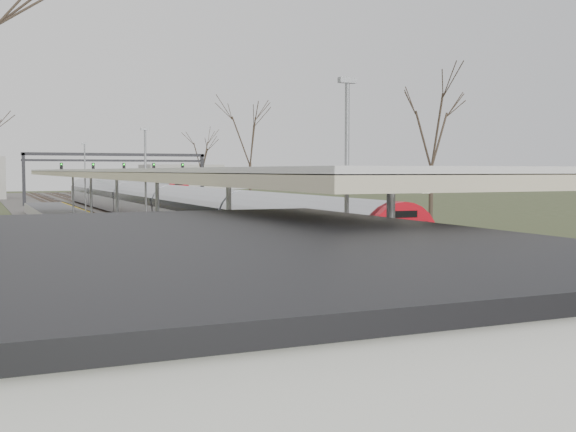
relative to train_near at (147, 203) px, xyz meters
name	(u,v)px	position (x,y,z in m)	size (l,w,h in m)	color
track_bed	(188,221)	(2.76, -2.12, -1.42)	(24.00, 160.00, 0.22)	#474442
platform	(105,240)	(-6.55, -19.62, -0.98)	(3.50, 69.00, 1.00)	#9E9B93
canopy	(121,173)	(-6.55, -24.14, 2.45)	(4.10, 50.00, 3.11)	slate
station_building	(228,379)	(-10.00, -49.12, 0.12)	(6.00, 9.00, 3.20)	silver
signal_gantry	(117,163)	(2.79, 27.87, 3.43)	(21.00, 0.59, 6.08)	black
tree_east_far	(432,124)	(16.50, -15.12, 5.81)	(5.00, 5.00, 10.30)	#2D231C
train_near	(147,203)	(0.00, 0.00, 0.00)	(2.62, 75.21, 3.05)	#A1A4AB
train_far	(124,189)	(7.00, 46.26, 0.00)	(2.62, 60.21, 3.05)	#A1A4AB
passenger	(441,306)	(-5.74, -47.39, 0.36)	(0.61, 0.40, 1.68)	#32274C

